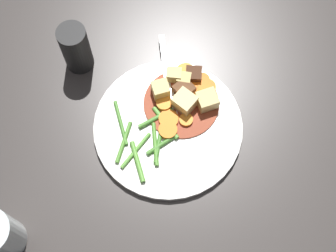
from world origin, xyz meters
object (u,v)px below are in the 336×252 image
object	(u,v)px
meat_chunk_1	(194,75)
carrot_slice_5	(168,130)
carrot_slice_1	(186,120)
potato_chunk_4	(184,79)
carrot_slice_0	(192,88)
potato_chunk_0	(207,100)
carrot_slice_6	(207,88)
carrot_slice_7	(203,80)
fork	(167,79)
meat_chunk_0	(184,90)
dinner_plate	(168,127)
carrot_slice_4	(164,104)
potato_chunk_3	(185,102)
carrot_slice_3	(185,73)
pepper_mill	(76,48)
carrot_slice_2	(169,119)
potato_chunk_1	(174,75)
potato_chunk_2	(161,90)

from	to	relation	value
meat_chunk_1	carrot_slice_5	bearing A→B (deg)	-160.00
carrot_slice_1	potato_chunk_4	bearing A→B (deg)	46.26
carrot_slice_0	potato_chunk_0	bearing A→B (deg)	-94.53
carrot_slice_6	potato_chunk_0	world-z (taller)	potato_chunk_0
carrot_slice_5	carrot_slice_1	bearing A→B (deg)	-14.82
carrot_slice_7	fork	world-z (taller)	carrot_slice_7
carrot_slice_6	meat_chunk_0	xyz separation A→B (m)	(-0.03, 0.03, 0.01)
dinner_plate	carrot_slice_1	distance (m)	0.03
carrot_slice_4	potato_chunk_3	bearing A→B (deg)	-48.57
carrot_slice_4	meat_chunk_1	size ratio (longest dim) A/B	0.99
carrot_slice_0	carrot_slice_1	size ratio (longest dim) A/B	1.19
dinner_plate	carrot_slice_7	size ratio (longest dim) A/B	10.44
carrot_slice_0	meat_chunk_0	xyz separation A→B (m)	(-0.01, 0.01, 0.01)
carrot_slice_3	pepper_mill	world-z (taller)	pepper_mill
carrot_slice_5	fork	world-z (taller)	carrot_slice_5
carrot_slice_7	pepper_mill	world-z (taller)	pepper_mill
carrot_slice_2	carrot_slice_7	bearing A→B (deg)	5.25
potato_chunk_0	carrot_slice_4	bearing A→B (deg)	135.57
carrot_slice_7	meat_chunk_1	distance (m)	0.02
dinner_plate	pepper_mill	xyz separation A→B (m)	(-0.02, 0.21, 0.04)
dinner_plate	carrot_slice_5	xyz separation A→B (m)	(-0.01, -0.01, 0.01)
potato_chunk_1	meat_chunk_0	size ratio (longest dim) A/B	0.86
carrot_slice_0	carrot_slice_1	world-z (taller)	same
dinner_plate	carrot_slice_1	xyz separation A→B (m)	(0.03, -0.02, 0.01)
carrot_slice_0	carrot_slice_3	xyz separation A→B (m)	(0.01, 0.03, 0.00)
potato_chunk_3	potato_chunk_0	bearing A→B (deg)	-40.69
carrot_slice_1	potato_chunk_2	distance (m)	0.07
potato_chunk_0	fork	world-z (taller)	potato_chunk_0
dinner_plate	carrot_slice_7	world-z (taller)	carrot_slice_7
carrot_slice_2	potato_chunk_4	bearing A→B (deg)	24.05
potato_chunk_0	potato_chunk_3	xyz separation A→B (m)	(-0.03, 0.03, 0.00)
carrot_slice_0	carrot_slice_7	xyz separation A→B (m)	(0.03, -0.00, 0.00)
potato_chunk_0	potato_chunk_4	bearing A→B (deg)	86.82
carrot_slice_4	potato_chunk_4	world-z (taller)	potato_chunk_4
carrot_slice_0	fork	size ratio (longest dim) A/B	0.20
carrot_slice_3	carrot_slice_7	bearing A→B (deg)	-67.21
potato_chunk_1	pepper_mill	distance (m)	0.18
dinner_plate	potato_chunk_3	bearing A→B (deg)	7.24
potato_chunk_3	potato_chunk_4	xyz separation A→B (m)	(0.03, 0.03, -0.00)
carrot_slice_2	carrot_slice_6	size ratio (longest dim) A/B	1.06
carrot_slice_3	meat_chunk_1	distance (m)	0.02
carrot_slice_1	meat_chunk_0	size ratio (longest dim) A/B	0.77
carrot_slice_0	carrot_slice_4	size ratio (longest dim) A/B	1.02
potato_chunk_0	meat_chunk_0	distance (m)	0.05
potato_chunk_4	carrot_slice_1	bearing A→B (deg)	-133.74
potato_chunk_4	carrot_slice_6	bearing A→B (deg)	-64.81
dinner_plate	meat_chunk_1	bearing A→B (deg)	17.98
potato_chunk_4	meat_chunk_0	distance (m)	0.02
carrot_slice_4	fork	distance (m)	0.05
carrot_slice_1	pepper_mill	world-z (taller)	pepper_mill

